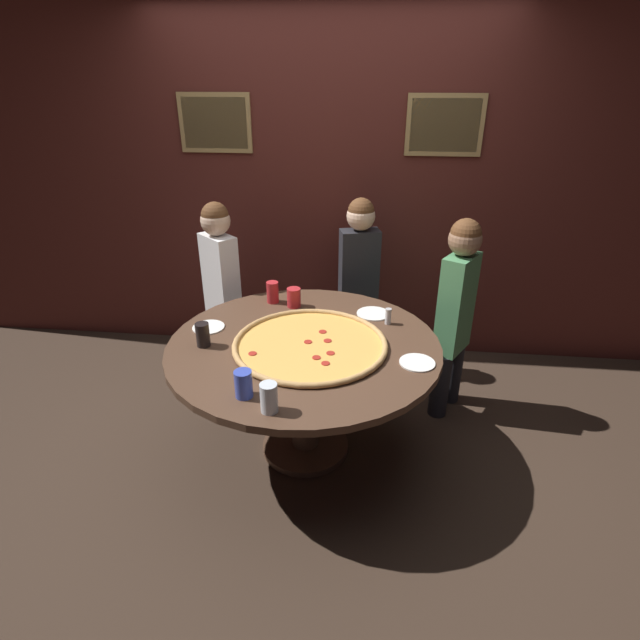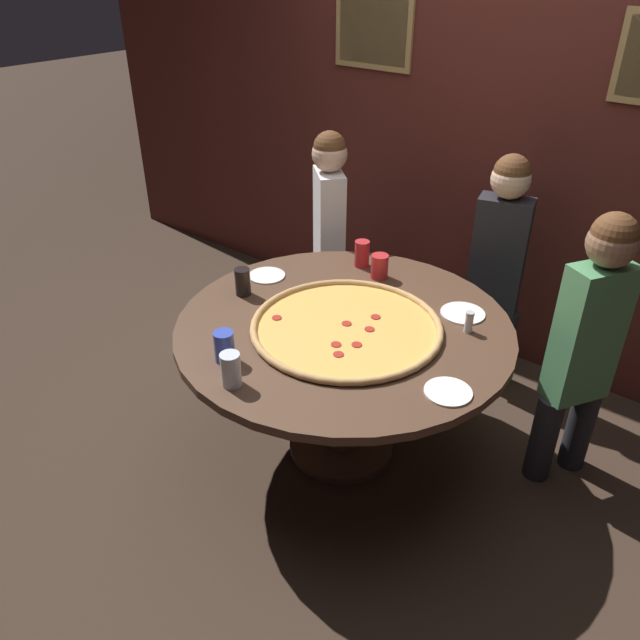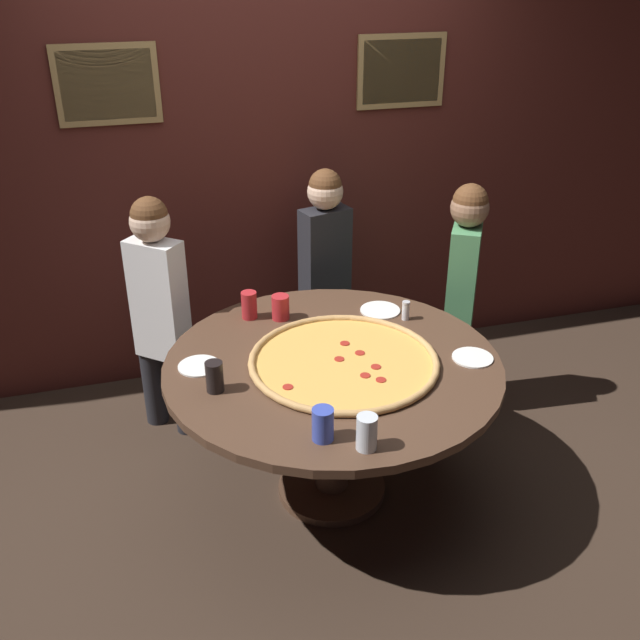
{
  "view_description": "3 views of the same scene",
  "coord_description": "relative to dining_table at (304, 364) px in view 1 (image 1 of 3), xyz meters",
  "views": [
    {
      "loc": [
        0.35,
        -2.37,
        2.07
      ],
      "look_at": [
        0.08,
        0.04,
        0.86
      ],
      "focal_mm": 28.0,
      "sensor_mm": 36.0,
      "label": 1
    },
    {
      "loc": [
        1.39,
        -1.9,
        2.19
      ],
      "look_at": [
        -0.06,
        -0.1,
        0.78
      ],
      "focal_mm": 35.0,
      "sensor_mm": 36.0,
      "label": 2
    },
    {
      "loc": [
        -0.82,
        -2.59,
        2.37
      ],
      "look_at": [
        -0.06,
        -0.0,
        0.96
      ],
      "focal_mm": 40.0,
      "sensor_mm": 36.0,
      "label": 3
    }
  ],
  "objects": [
    {
      "name": "diner_side_left",
      "position": [
        0.89,
        0.53,
        0.15
      ],
      "size": [
        0.27,
        0.34,
        1.32
      ],
      "rotation": [
        0.0,
        0.0,
        -2.11
      ],
      "color": "#232328",
      "rests_on": "ground_plane"
    },
    {
      "name": "giant_pizza",
      "position": [
        0.04,
        -0.04,
        0.15
      ],
      "size": [
        0.84,
        0.84,
        0.03
      ],
      "color": "#E5A84C",
      "rests_on": "dining_table"
    },
    {
      "name": "drink_cup_beside_pizza",
      "position": [
        -0.2,
        -0.53,
        0.21
      ],
      "size": [
        0.08,
        0.08,
        0.13
      ],
      "primitive_type": "cylinder",
      "color": "#384CB7",
      "rests_on": "dining_table"
    },
    {
      "name": "white_plate_far_back",
      "position": [
        0.37,
        0.4,
        0.14
      ],
      "size": [
        0.2,
        0.2,
        0.01
      ],
      "primitive_type": "cylinder",
      "color": "white",
      "rests_on": "dining_table"
    },
    {
      "name": "ground_plane",
      "position": [
        0.0,
        0.0,
        -0.6
      ],
      "size": [
        24.0,
        24.0,
        0.0
      ],
      "primitive_type": "plane",
      "color": "#38281E"
    },
    {
      "name": "condiment_shaker",
      "position": [
        0.46,
        0.28,
        0.19
      ],
      "size": [
        0.04,
        0.04,
        0.1
      ],
      "color": "silver",
      "rests_on": "dining_table"
    },
    {
      "name": "back_wall",
      "position": [
        0.0,
        1.35,
        0.7
      ],
      "size": [
        6.4,
        0.08,
        2.6
      ],
      "color": "#4C1E19",
      "rests_on": "ground_plane"
    },
    {
      "name": "diner_far_left",
      "position": [
        -0.69,
        0.77,
        0.15
      ],
      "size": [
        0.32,
        0.31,
        1.32
      ],
      "rotation": [
        0.0,
        0.0,
        2.41
      ],
      "color": "#232328",
      "rests_on": "ground_plane"
    },
    {
      "name": "diner_side_right",
      "position": [
        0.26,
        1.0,
        0.15
      ],
      "size": [
        0.35,
        0.21,
        1.32
      ],
      "rotation": [
        0.0,
        0.0,
        -2.88
      ],
      "color": "#232328",
      "rests_on": "ground_plane"
    },
    {
      "name": "drink_cup_near_left",
      "position": [
        -0.13,
        0.46,
        0.2
      ],
      "size": [
        0.09,
        0.09,
        0.12
      ],
      "primitive_type": "cylinder",
      "color": "#B22328",
      "rests_on": "dining_table"
    },
    {
      "name": "white_plate_near_front",
      "position": [
        0.61,
        -0.15,
        0.14
      ],
      "size": [
        0.18,
        0.18,
        0.01
      ],
      "primitive_type": "cylinder",
      "color": "white",
      "rests_on": "dining_table"
    },
    {
      "name": "drink_cup_by_shaker",
      "position": [
        -0.07,
        -0.63,
        0.21
      ],
      "size": [
        0.08,
        0.08,
        0.14
      ],
      "primitive_type": "cylinder",
      "color": "silver",
      "rests_on": "dining_table"
    },
    {
      "name": "drink_cup_near_right",
      "position": [
        -0.54,
        -0.09,
        0.21
      ],
      "size": [
        0.07,
        0.07,
        0.13
      ],
      "primitive_type": "cylinder",
      "color": "black",
      "rests_on": "dining_table"
    },
    {
      "name": "white_plate_right_side",
      "position": [
        -0.58,
        0.12,
        0.14
      ],
      "size": [
        0.19,
        0.19,
        0.01
      ],
      "primitive_type": "cylinder",
      "color": "white",
      "rests_on": "dining_table"
    },
    {
      "name": "drink_cup_far_left",
      "position": [
        -0.27,
        0.51,
        0.21
      ],
      "size": [
        0.08,
        0.08,
        0.14
      ],
      "primitive_type": "cylinder",
      "color": "#B22328",
      "rests_on": "dining_table"
    },
    {
      "name": "dining_table",
      "position": [
        0.0,
        0.0,
        0.0
      ],
      "size": [
        1.5,
        1.5,
        0.74
      ],
      "color": "#4C3323",
      "rests_on": "ground_plane"
    }
  ]
}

